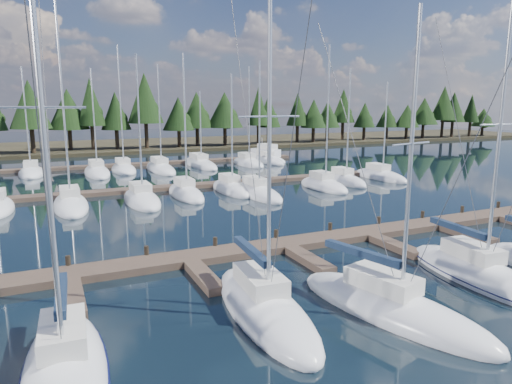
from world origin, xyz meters
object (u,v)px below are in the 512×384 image
front_sailboat_3 (390,308)px  front_sailboat_2 (264,307)px  motor_yacht_right (266,158)px  front_sailboat_4 (477,274)px  main_dock (289,248)px  front_sailboat_1 (65,369)px

front_sailboat_3 → front_sailboat_2: bearing=154.9°
front_sailboat_2 → motor_yacht_right: bearing=64.1°
front_sailboat_2 → front_sailboat_3: 5.21m
front_sailboat_4 → front_sailboat_3: bearing=-169.4°
main_dock → front_sailboat_3: (-0.17, -9.02, 0.08)m
front_sailboat_4 → motor_yacht_right: size_ratio=1.53×
front_sailboat_1 → front_sailboat_3: front_sailboat_1 is taller
front_sailboat_3 → motor_yacht_right: bearing=69.8°
front_sailboat_3 → front_sailboat_4: (6.54, 1.23, 0.00)m
front_sailboat_1 → front_sailboat_3: (12.38, -0.78, -0.02)m
main_dock → front_sailboat_3: bearing=-91.1°
main_dock → front_sailboat_1: bearing=-146.7°
front_sailboat_1 → front_sailboat_3: bearing=-3.6°
motor_yacht_right → front_sailboat_2: bearing=-115.9°
front_sailboat_1 → front_sailboat_3: 12.40m
front_sailboat_4 → front_sailboat_1: bearing=-178.6°
front_sailboat_1 → motor_yacht_right: front_sailboat_1 is taller
motor_yacht_right → front_sailboat_1: bearing=-122.2°
front_sailboat_3 → front_sailboat_1: bearing=176.4°
front_sailboat_4 → main_dock: bearing=129.3°
main_dock → motor_yacht_right: bearing=66.0°
front_sailboat_1 → front_sailboat_2: front_sailboat_1 is taller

